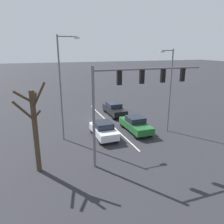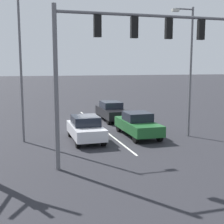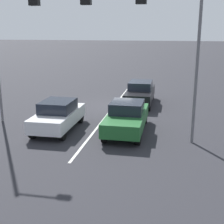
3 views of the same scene
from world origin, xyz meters
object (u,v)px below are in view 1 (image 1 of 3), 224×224
object	(u,v)px
car_silver_midlane_front	(104,130)
street_lamp_right_shoulder	(62,83)
street_lamp_left_shoulder	(169,86)
traffic_signal_gantry	(132,90)
car_darkgreen_leftlane_front	(136,124)
car_black_leftlane_second	(114,109)
bare_tree_near	(35,126)

from	to	relation	value
car_silver_midlane_front	street_lamp_right_shoulder	size ratio (longest dim) A/B	0.44
car_silver_midlane_front	street_lamp_left_shoulder	xyz separation A→B (m)	(-6.63, 0.60, 3.87)
street_lamp_left_shoulder	traffic_signal_gantry	bearing A→B (deg)	35.45
car_darkgreen_leftlane_front	car_black_leftlane_second	bearing A→B (deg)	-90.14
car_silver_midlane_front	bare_tree_near	xyz separation A→B (m)	(6.09, 4.20, 2.51)
car_black_leftlane_second	street_lamp_left_shoulder	size ratio (longest dim) A/B	0.56
car_darkgreen_leftlane_front	street_lamp_left_shoulder	world-z (taller)	street_lamp_left_shoulder
car_black_leftlane_second	street_lamp_right_shoulder	size ratio (longest dim) A/B	0.49
street_lamp_right_shoulder	bare_tree_near	size ratio (longest dim) A/B	1.50
car_black_leftlane_second	street_lamp_left_shoulder	world-z (taller)	street_lamp_left_shoulder
car_silver_midlane_front	street_lamp_left_shoulder	size ratio (longest dim) A/B	0.50
car_darkgreen_leftlane_front	car_black_leftlane_second	size ratio (longest dim) A/B	0.99
car_silver_midlane_front	street_lamp_right_shoulder	distance (m)	5.77
car_black_leftlane_second	bare_tree_near	size ratio (longest dim) A/B	0.74
car_black_leftlane_second	traffic_signal_gantry	xyz separation A→B (m)	(3.01, 11.53, 4.66)
car_silver_midlane_front	car_black_leftlane_second	size ratio (longest dim) A/B	0.88
car_darkgreen_leftlane_front	traffic_signal_gantry	world-z (taller)	traffic_signal_gantry
car_black_leftlane_second	traffic_signal_gantry	bearing A→B (deg)	75.37
traffic_signal_gantry	street_lamp_right_shoulder	bearing A→B (deg)	-54.66
car_darkgreen_leftlane_front	street_lamp_right_shoulder	size ratio (longest dim) A/B	0.49
car_darkgreen_leftlane_front	street_lamp_right_shoulder	bearing A→B (deg)	-3.84
car_silver_midlane_front	street_lamp_right_shoulder	bearing A→B (deg)	-13.00
traffic_signal_gantry	bare_tree_near	size ratio (longest dim) A/B	1.36
car_black_leftlane_second	bare_tree_near	xyz separation A→B (m)	(9.66, 10.81, 2.49)
traffic_signal_gantry	street_lamp_right_shoulder	world-z (taller)	street_lamp_right_shoulder
traffic_signal_gantry	bare_tree_near	bearing A→B (deg)	-6.19
car_darkgreen_leftlane_front	car_black_leftlane_second	distance (m)	6.27
car_black_leftlane_second	bare_tree_near	world-z (taller)	bare_tree_near
car_black_leftlane_second	bare_tree_near	bearing A→B (deg)	48.22
car_darkgreen_leftlane_front	traffic_signal_gantry	bearing A→B (deg)	60.35
car_darkgreen_leftlane_front	bare_tree_near	distance (m)	10.95
car_silver_midlane_front	traffic_signal_gantry	distance (m)	6.81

